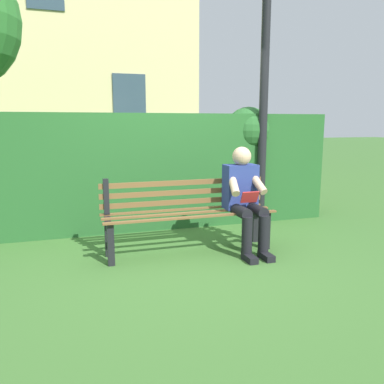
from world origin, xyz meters
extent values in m
plane|color=#3D6B2D|center=(0.00, 0.00, 0.00)|extent=(60.00, 60.00, 0.00)
cube|color=black|center=(-0.90, 0.15, 0.23)|extent=(0.07, 0.07, 0.46)
cube|color=black|center=(0.90, 0.15, 0.23)|extent=(0.07, 0.07, 0.46)
cube|color=black|center=(-0.90, -0.15, 0.23)|extent=(0.07, 0.07, 0.46)
cube|color=black|center=(0.90, -0.15, 0.23)|extent=(0.07, 0.07, 0.46)
cube|color=brown|center=(0.00, -0.20, 0.47)|extent=(1.97, 0.06, 0.02)
cube|color=brown|center=(0.00, 0.00, 0.47)|extent=(1.97, 0.06, 0.02)
cube|color=brown|center=(0.00, 0.20, 0.47)|extent=(1.97, 0.06, 0.02)
cube|color=black|center=(-0.90, -0.19, 0.67)|extent=(0.06, 0.06, 0.40)
cube|color=black|center=(0.90, -0.19, 0.67)|extent=(0.06, 0.06, 0.40)
cube|color=brown|center=(0.00, -0.19, 0.56)|extent=(1.97, 0.02, 0.06)
cube|color=brown|center=(0.00, -0.19, 0.67)|extent=(1.97, 0.02, 0.06)
cube|color=brown|center=(0.00, -0.19, 0.79)|extent=(1.97, 0.02, 0.06)
cube|color=navy|center=(-0.63, -0.02, 0.74)|extent=(0.38, 0.22, 0.52)
sphere|color=#D8AD8C|center=(-0.63, 0.00, 1.09)|extent=(0.22, 0.22, 0.22)
cylinder|color=black|center=(-0.73, 0.19, 0.50)|extent=(0.13, 0.42, 0.13)
cylinder|color=black|center=(-0.53, 0.19, 0.50)|extent=(0.13, 0.42, 0.13)
cylinder|color=black|center=(-0.73, 0.40, 0.24)|extent=(0.12, 0.12, 0.48)
cylinder|color=black|center=(-0.53, 0.40, 0.24)|extent=(0.12, 0.12, 0.48)
cube|color=black|center=(-0.73, 0.48, 0.04)|extent=(0.10, 0.24, 0.07)
cube|color=black|center=(-0.53, 0.48, 0.04)|extent=(0.10, 0.24, 0.07)
cylinder|color=#D8AD8C|center=(-0.78, 0.12, 0.80)|extent=(0.14, 0.32, 0.26)
cylinder|color=#D8AD8C|center=(-0.48, 0.12, 0.80)|extent=(0.14, 0.32, 0.26)
cube|color=#B22626|center=(-0.63, 0.24, 0.66)|extent=(0.20, 0.07, 0.13)
cube|color=#265B28|center=(0.40, -1.39, 0.80)|extent=(5.71, 0.78, 1.61)
sphere|color=#265B28|center=(-1.32, -1.27, 1.36)|extent=(0.70, 0.70, 0.70)
sphere|color=#265B28|center=(1.83, -1.47, 1.28)|extent=(0.62, 0.62, 0.62)
cube|color=beige|center=(1.66, -8.34, 3.92)|extent=(8.09, 2.99, 7.85)
cube|color=#334756|center=(-0.36, -6.82, 2.20)|extent=(0.90, 0.04, 1.20)
cylinder|color=black|center=(-1.39, -0.95, 0.05)|extent=(0.22, 0.22, 0.10)
cylinder|color=black|center=(-1.39, -0.95, 1.75)|extent=(0.12, 0.12, 3.50)
camera|label=1|loc=(1.25, 4.08, 1.47)|focal=36.07mm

